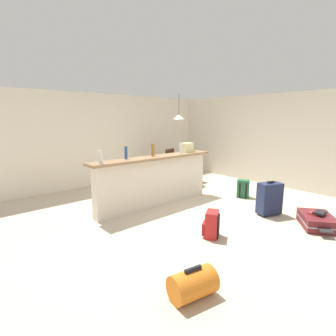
% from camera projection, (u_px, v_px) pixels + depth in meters
% --- Properties ---
extents(ground_plane, '(13.00, 13.00, 0.05)m').
position_uv_depth(ground_plane, '(191.00, 207.00, 5.57)').
color(ground_plane, beige).
extents(wall_back, '(6.60, 0.10, 2.50)m').
position_uv_depth(wall_back, '(115.00, 139.00, 7.58)').
color(wall_back, silver).
rests_on(wall_back, ground_plane).
extents(wall_right, '(0.10, 6.00, 2.50)m').
position_uv_depth(wall_right, '(257.00, 139.00, 7.54)').
color(wall_right, silver).
rests_on(wall_right, ground_plane).
extents(partition_half_wall, '(2.80, 0.20, 1.01)m').
position_uv_depth(partition_half_wall, '(155.00, 182.00, 5.56)').
color(partition_half_wall, silver).
rests_on(partition_half_wall, ground_plane).
extents(bar_countertop, '(2.96, 0.40, 0.05)m').
position_uv_depth(bar_countertop, '(155.00, 158.00, 5.46)').
color(bar_countertop, '#93704C').
rests_on(bar_countertop, partition_half_wall).
extents(bottle_white, '(0.06, 0.06, 0.23)m').
position_uv_depth(bottle_white, '(101.00, 157.00, 4.54)').
color(bottle_white, silver).
rests_on(bottle_white, bar_countertop).
extents(bottle_blue, '(0.06, 0.06, 0.25)m').
position_uv_depth(bottle_blue, '(126.00, 153.00, 5.09)').
color(bottle_blue, '#284C89').
rests_on(bottle_blue, bar_countertop).
extents(bottle_amber, '(0.06, 0.06, 0.27)m').
position_uv_depth(bottle_amber, '(153.00, 150.00, 5.44)').
color(bottle_amber, '#9E661E').
rests_on(bottle_amber, bar_countertop).
extents(bottle_clear, '(0.06, 0.06, 0.26)m').
position_uv_depth(bottle_clear, '(181.00, 148.00, 5.79)').
color(bottle_clear, silver).
rests_on(bottle_clear, bar_countertop).
extents(bottle_green, '(0.07, 0.07, 0.20)m').
position_uv_depth(bottle_green, '(193.00, 147.00, 6.26)').
color(bottle_green, '#2D6B38').
rests_on(bottle_green, bar_countertop).
extents(grocery_bag, '(0.26, 0.18, 0.22)m').
position_uv_depth(grocery_bag, '(187.00, 148.00, 6.11)').
color(grocery_bag, beige).
rests_on(grocery_bag, bar_countertop).
extents(dining_table, '(1.10, 0.80, 0.74)m').
position_uv_depth(dining_table, '(178.00, 160.00, 7.63)').
color(dining_table, '#332319').
rests_on(dining_table, ground_plane).
extents(dining_chair_near_partition, '(0.47, 0.47, 0.93)m').
position_uv_depth(dining_chair_near_partition, '(190.00, 167.00, 7.30)').
color(dining_chair_near_partition, '#4C331E').
rests_on(dining_chair_near_partition, ground_plane).
extents(dining_chair_far_side, '(0.48, 0.48, 0.93)m').
position_uv_depth(dining_chair_far_side, '(167.00, 162.00, 8.06)').
color(dining_chair_far_side, '#4C331E').
rests_on(dining_chair_far_side, ground_plane).
extents(pendant_lamp, '(0.34, 0.34, 0.74)m').
position_uv_depth(pendant_lamp, '(179.00, 117.00, 7.34)').
color(pendant_lamp, black).
extents(suitcase_flat_maroon, '(0.86, 0.81, 0.22)m').
position_uv_depth(suitcase_flat_maroon, '(317.00, 221.00, 4.49)').
color(suitcase_flat_maroon, maroon).
rests_on(suitcase_flat_maroon, ground_plane).
extents(suitcase_upright_navy, '(0.50, 0.39, 0.67)m').
position_uv_depth(suitcase_upright_navy, '(269.00, 198.00, 5.02)').
color(suitcase_upright_navy, '#1E284C').
rests_on(suitcase_upright_navy, ground_plane).
extents(backpack_green, '(0.33, 0.33, 0.42)m').
position_uv_depth(backpack_green, '(243.00, 189.00, 6.18)').
color(backpack_green, '#286B3D').
rests_on(backpack_green, ground_plane).
extents(duffel_bag_orange, '(0.53, 0.38, 0.34)m').
position_uv_depth(duffel_bag_orange, '(193.00, 284.00, 2.71)').
color(duffel_bag_orange, orange).
rests_on(duffel_bag_orange, ground_plane).
extents(backpack_red, '(0.33, 0.33, 0.42)m').
position_uv_depth(backpack_red, '(211.00, 225.00, 4.10)').
color(backpack_red, red).
rests_on(backpack_red, ground_plane).
extents(book_stack, '(0.25, 0.25, 0.06)m').
position_uv_depth(book_stack, '(318.00, 213.00, 4.47)').
color(book_stack, '#AD2D2D').
rests_on(book_stack, suitcase_flat_maroon).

